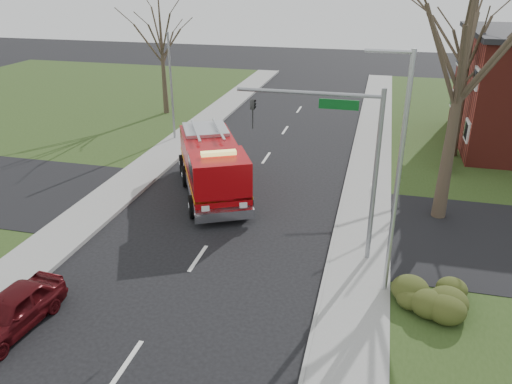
# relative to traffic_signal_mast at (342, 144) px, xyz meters

# --- Properties ---
(ground) EXTENTS (120.00, 120.00, 0.00)m
(ground) POSITION_rel_traffic_signal_mast_xyz_m (-5.21, -1.50, -4.71)
(ground) COLOR black
(ground) RESTS_ON ground
(sidewalk_right) EXTENTS (2.40, 80.00, 0.15)m
(sidewalk_right) POSITION_rel_traffic_signal_mast_xyz_m (0.99, -1.50, -4.63)
(sidewalk_right) COLOR gray
(sidewalk_right) RESTS_ON ground
(sidewalk_left) EXTENTS (2.40, 80.00, 0.15)m
(sidewalk_left) POSITION_rel_traffic_signal_mast_xyz_m (-11.41, -1.50, -4.63)
(sidewalk_left) COLOR gray
(sidewalk_left) RESTS_ON ground
(health_center_sign) EXTENTS (0.12, 2.00, 1.40)m
(health_center_sign) POSITION_rel_traffic_signal_mast_xyz_m (5.29, 11.00, -3.83)
(health_center_sign) COLOR #451015
(health_center_sign) RESTS_ON ground
(hedge_corner) EXTENTS (2.80, 2.00, 0.90)m
(hedge_corner) POSITION_rel_traffic_signal_mast_xyz_m (3.79, -2.50, -4.13)
(hedge_corner) COLOR #313F17
(hedge_corner) RESTS_ON lawn_right
(bare_tree_near) EXTENTS (6.00, 6.00, 12.00)m
(bare_tree_near) POSITION_rel_traffic_signal_mast_xyz_m (4.29, 4.50, 2.71)
(bare_tree_near) COLOR #3E3124
(bare_tree_near) RESTS_ON ground
(bare_tree_far) EXTENTS (5.25, 5.25, 10.50)m
(bare_tree_far) POSITION_rel_traffic_signal_mast_xyz_m (5.79, 13.50, 1.78)
(bare_tree_far) COLOR #3E3124
(bare_tree_far) RESTS_ON ground
(bare_tree_left) EXTENTS (4.50, 4.50, 9.00)m
(bare_tree_left) POSITION_rel_traffic_signal_mast_xyz_m (-15.21, 18.50, 0.86)
(bare_tree_left) COLOR #3E3124
(bare_tree_left) RESTS_ON ground
(traffic_signal_mast) EXTENTS (5.29, 0.18, 6.80)m
(traffic_signal_mast) POSITION_rel_traffic_signal_mast_xyz_m (0.00, 0.00, 0.00)
(traffic_signal_mast) COLOR gray
(traffic_signal_mast) RESTS_ON ground
(streetlight_pole) EXTENTS (1.48, 0.16, 8.40)m
(streetlight_pole) POSITION_rel_traffic_signal_mast_xyz_m (1.93, -2.00, -0.16)
(streetlight_pole) COLOR #B7BABF
(streetlight_pole) RESTS_ON ground
(utility_pole_far) EXTENTS (0.14, 0.14, 7.00)m
(utility_pole_far) POSITION_rel_traffic_signal_mast_xyz_m (-12.01, 12.50, -1.21)
(utility_pole_far) COLOR gray
(utility_pole_far) RESTS_ON ground
(fire_engine) EXTENTS (5.75, 8.05, 3.10)m
(fire_engine) POSITION_rel_traffic_signal_mast_xyz_m (-6.65, 4.70, -3.30)
(fire_engine) COLOR #9C070B
(fire_engine) RESTS_ON ground
(parked_car_maroon) EXTENTS (1.88, 3.94, 1.30)m
(parked_car_maroon) POSITION_rel_traffic_signal_mast_xyz_m (-9.41, -6.89, -4.06)
(parked_car_maroon) COLOR #470B0E
(parked_car_maroon) RESTS_ON ground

